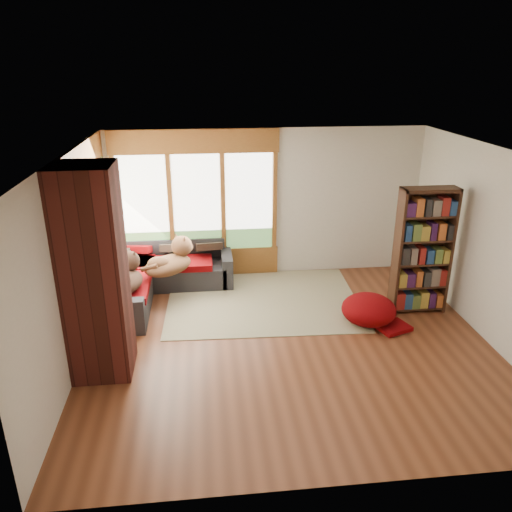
{
  "coord_description": "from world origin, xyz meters",
  "views": [
    {
      "loc": [
        -1.1,
        -5.88,
        3.65
      ],
      "look_at": [
        -0.35,
        0.92,
        0.95
      ],
      "focal_mm": 35.0,
      "sensor_mm": 36.0,
      "label": 1
    }
  ],
  "objects_px": {
    "brick_chimney": "(94,275)",
    "pouf": "(369,309)",
    "dog_tan": "(171,255)",
    "sectional_sofa": "(153,279)",
    "area_rug": "(263,300)",
    "dog_brindle": "(125,271)",
    "bookshelf": "(423,252)"
  },
  "relations": [
    {
      "from": "area_rug",
      "to": "dog_tan",
      "type": "xyz_separation_m",
      "value": [
        -1.44,
        0.21,
        0.78
      ]
    },
    {
      "from": "bookshelf",
      "to": "dog_brindle",
      "type": "distance_m",
      "value": 4.43
    },
    {
      "from": "area_rug",
      "to": "bookshelf",
      "type": "xyz_separation_m",
      "value": [
        2.33,
        -0.59,
        0.97
      ]
    },
    {
      "from": "bookshelf",
      "to": "pouf",
      "type": "height_order",
      "value": "bookshelf"
    },
    {
      "from": "brick_chimney",
      "to": "bookshelf",
      "type": "relative_size",
      "value": 1.33
    },
    {
      "from": "dog_brindle",
      "to": "area_rug",
      "type": "bearing_deg",
      "value": -68.31
    },
    {
      "from": "pouf",
      "to": "dog_brindle",
      "type": "height_order",
      "value": "dog_brindle"
    },
    {
      "from": "pouf",
      "to": "dog_tan",
      "type": "xyz_separation_m",
      "value": [
        -2.9,
        1.11,
        0.55
      ]
    },
    {
      "from": "bookshelf",
      "to": "pouf",
      "type": "relative_size",
      "value": 2.44
    },
    {
      "from": "brick_chimney",
      "to": "pouf",
      "type": "distance_m",
      "value": 3.91
    },
    {
      "from": "sectional_sofa",
      "to": "pouf",
      "type": "height_order",
      "value": "sectional_sofa"
    },
    {
      "from": "pouf",
      "to": "dog_tan",
      "type": "relative_size",
      "value": 0.82
    },
    {
      "from": "bookshelf",
      "to": "pouf",
      "type": "xyz_separation_m",
      "value": [
        -0.87,
        -0.31,
        -0.75
      ]
    },
    {
      "from": "brick_chimney",
      "to": "area_rug",
      "type": "height_order",
      "value": "brick_chimney"
    },
    {
      "from": "brick_chimney",
      "to": "sectional_sofa",
      "type": "height_order",
      "value": "brick_chimney"
    },
    {
      "from": "area_rug",
      "to": "dog_tan",
      "type": "relative_size",
      "value": 3.13
    },
    {
      "from": "area_rug",
      "to": "pouf",
      "type": "bearing_deg",
      "value": -31.5
    },
    {
      "from": "brick_chimney",
      "to": "pouf",
      "type": "bearing_deg",
      "value": 12.22
    },
    {
      "from": "bookshelf",
      "to": "dog_tan",
      "type": "bearing_deg",
      "value": 168.02
    },
    {
      "from": "brick_chimney",
      "to": "area_rug",
      "type": "bearing_deg",
      "value": 37.51
    },
    {
      "from": "pouf",
      "to": "dog_brindle",
      "type": "distance_m",
      "value": 3.63
    },
    {
      "from": "bookshelf",
      "to": "dog_tan",
      "type": "xyz_separation_m",
      "value": [
        -3.77,
        0.8,
        -0.2
      ]
    },
    {
      "from": "bookshelf",
      "to": "dog_brindle",
      "type": "xyz_separation_m",
      "value": [
        -4.41,
        0.25,
        -0.22
      ]
    },
    {
      "from": "area_rug",
      "to": "brick_chimney",
      "type": "bearing_deg",
      "value": -142.49
    },
    {
      "from": "brick_chimney",
      "to": "dog_tan",
      "type": "distance_m",
      "value": 2.12
    },
    {
      "from": "pouf",
      "to": "dog_brindle",
      "type": "relative_size",
      "value": 0.9
    },
    {
      "from": "brick_chimney",
      "to": "sectional_sofa",
      "type": "bearing_deg",
      "value": 77.71
    },
    {
      "from": "brick_chimney",
      "to": "pouf",
      "type": "relative_size",
      "value": 3.25
    },
    {
      "from": "dog_tan",
      "to": "sectional_sofa",
      "type": "bearing_deg",
      "value": 112.84
    },
    {
      "from": "sectional_sofa",
      "to": "bookshelf",
      "type": "height_order",
      "value": "bookshelf"
    },
    {
      "from": "area_rug",
      "to": "dog_brindle",
      "type": "bearing_deg",
      "value": -170.61
    },
    {
      "from": "sectional_sofa",
      "to": "pouf",
      "type": "xyz_separation_m",
      "value": [
        3.22,
        -1.25,
        -0.08
      ]
    }
  ]
}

